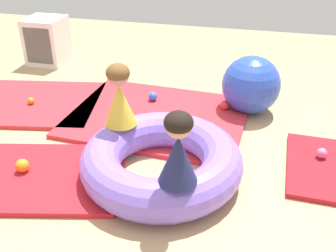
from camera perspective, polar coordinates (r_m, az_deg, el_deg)
The scene contains 14 objects.
ground_plane at distance 2.99m, azimuth -2.73°, elevation -6.85°, with size 8.00×8.00×0.00m, color tan.
gym_mat_front at distance 3.70m, azimuth -1.50°, elevation 1.37°, with size 1.61×1.26×0.04m, color red.
gym_mat_far_right at distance 4.19m, azimuth -19.25°, elevation 3.20°, with size 1.33×1.00×0.04m, color red.
inflatable_cushion at distance 2.86m, azimuth -0.95°, elevation -5.06°, with size 1.18×1.18×0.29m, color #8466E0.
child_in_yellow at distance 2.94m, azimuth -7.08°, elevation 4.41°, with size 0.34×0.34×0.49m.
child_in_navy at distance 2.30m, azimuth 1.49°, elevation -3.34°, with size 0.30×0.30×0.47m.
play_ball_orange at distance 3.10m, azimuth -20.40°, elevation -5.41°, with size 0.10×0.10×0.10m, color orange.
play_ball_pink at distance 3.28m, azimuth 21.44°, elevation -3.70°, with size 0.08×0.08×0.08m, color pink.
play_ball_red at distance 3.80m, azimuth 8.25°, elevation 3.03°, with size 0.09×0.09×0.09m, color red.
play_ball_yellow at distance 3.58m, azimuth -7.36°, elevation 1.22°, with size 0.09×0.09×0.09m, color yellow.
play_ball_blue at distance 3.94m, azimuth -2.23°, elevation 4.31°, with size 0.09×0.09×0.09m, color blue.
play_ball_orange_second at distance 4.10m, azimuth -19.28°, elevation 3.48°, with size 0.07×0.07×0.07m, color orange.
exercise_ball_large at distance 3.80m, azimuth 11.96°, elevation 5.86°, with size 0.55×0.55×0.55m, color blue.
storage_cube at distance 5.17m, azimuth -17.29°, elevation 11.68°, with size 0.44×0.44×0.56m.
Camera 1 is at (0.70, -2.29, 1.79)m, focal length 41.98 mm.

